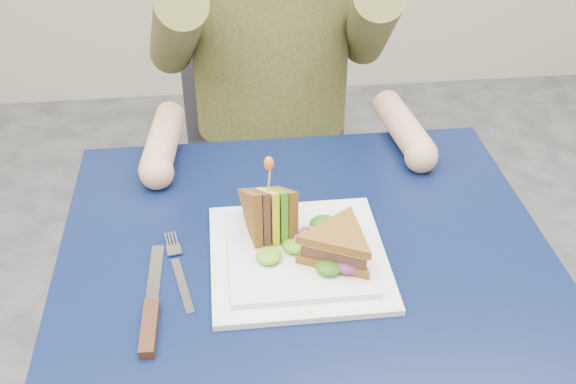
{
  "coord_description": "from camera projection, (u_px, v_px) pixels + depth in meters",
  "views": [
    {
      "loc": [
        -0.11,
        -0.73,
        1.4
      ],
      "look_at": [
        -0.02,
        0.07,
        0.82
      ],
      "focal_mm": 42.0,
      "sensor_mm": 36.0,
      "label": 1
    }
  ],
  "objects": [
    {
      "name": "lettuce_spill",
      "position": [
        301.0,
        240.0,
        1.0
      ],
      "size": [
        0.15,
        0.13,
        0.02
      ],
      "primitive_type": null,
      "color": "#337A14",
      "rests_on": "plate"
    },
    {
      "name": "plate",
      "position": [
        298.0,
        255.0,
        1.0
      ],
      "size": [
        0.26,
        0.26,
        0.02
      ],
      "color": "white",
      "rests_on": "table"
    },
    {
      "name": "toothpick_frill",
      "position": [
        269.0,
        163.0,
        0.96
      ],
      "size": [
        0.01,
        0.01,
        0.02
      ],
      "primitive_type": "ellipsoid",
      "color": "orange",
      "rests_on": "sandwich_upright"
    },
    {
      "name": "fork",
      "position": [
        179.0,
        272.0,
        0.98
      ],
      "size": [
        0.05,
        0.18,
        0.01
      ],
      "color": "silver",
      "rests_on": "table"
    },
    {
      "name": "onion_ring",
      "position": [
        308.0,
        239.0,
        0.99
      ],
      "size": [
        0.04,
        0.04,
        0.02
      ],
      "primitive_type": "torus",
      "rotation": [
        0.44,
        0.0,
        0.0
      ],
      "color": "#9E4C7A",
      "rests_on": "plate"
    },
    {
      "name": "table",
      "position": [
        309.0,
        308.0,
        1.04
      ],
      "size": [
        0.75,
        0.75,
        0.73
      ],
      "color": "black",
      "rests_on": "ground"
    },
    {
      "name": "toothpick",
      "position": [
        269.0,
        180.0,
        0.97
      ],
      "size": [
        0.01,
        0.01,
        0.06
      ],
      "primitive_type": "cylinder",
      "rotation": [
        0.14,
        0.07,
        0.0
      ],
      "color": "tan",
      "rests_on": "sandwich_upright"
    },
    {
      "name": "knife",
      "position": [
        150.0,
        317.0,
        0.9
      ],
      "size": [
        0.02,
        0.22,
        0.02
      ],
      "color": "silver",
      "rests_on": "table"
    },
    {
      "name": "sandwich_flat",
      "position": [
        339.0,
        245.0,
        0.97
      ],
      "size": [
        0.17,
        0.17,
        0.05
      ],
      "color": "brown",
      "rests_on": "plate"
    },
    {
      "name": "sandwich_upright",
      "position": [
        270.0,
        215.0,
        1.01
      ],
      "size": [
        0.09,
        0.15,
        0.15
      ],
      "color": "brown",
      "rests_on": "plate"
    },
    {
      "name": "chair",
      "position": [
        269.0,
        130.0,
        1.69
      ],
      "size": [
        0.42,
        0.4,
        0.93
      ],
      "color": "#47474C",
      "rests_on": "ground"
    },
    {
      "name": "diner",
      "position": [
        271.0,
        0.0,
        1.38
      ],
      "size": [
        0.54,
        0.59,
        0.74
      ],
      "color": "#4B4A22",
      "rests_on": "chair"
    }
  ]
}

